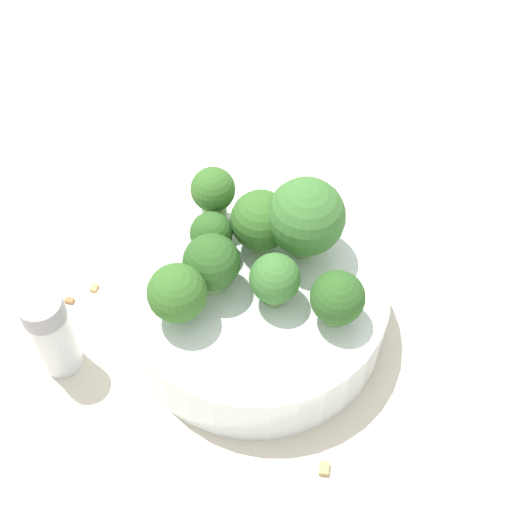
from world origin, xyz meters
The scene contains 15 objects.
ground_plane centered at (0.00, 0.00, 0.00)m, with size 3.00×3.00×0.00m, color beige.
bowl centered at (0.00, 0.00, 0.03)m, with size 0.21×0.21×0.05m, color silver.
broccoli_floret_0 centered at (0.05, 0.05, 0.08)m, with size 0.04×0.04×0.05m.
broccoli_floret_1 centered at (0.02, 0.01, 0.08)m, with size 0.04×0.04×0.05m.
broccoli_floret_2 centered at (-0.01, -0.03, 0.08)m, with size 0.04×0.04×0.05m.
broccoli_floret_3 centered at (-0.02, 0.05, 0.09)m, with size 0.06×0.06×0.07m.
broccoli_floret_4 centered at (-0.07, -0.01, 0.09)m, with size 0.04×0.04×0.05m.
broccoli_floret_5 centered at (0.01, -0.06, 0.08)m, with size 0.04×0.04×0.05m.
broccoli_floret_6 centered at (-0.04, 0.01, 0.08)m, with size 0.05×0.05×0.05m.
broccoli_floret_7 centered at (-0.04, -0.02, 0.08)m, with size 0.03×0.03×0.04m.
pepper_shaker centered at (-0.01, -0.16, 0.04)m, with size 0.03×0.03×0.08m.
almond_crumb_0 centered at (0.13, 0.01, 0.00)m, with size 0.01×0.01×0.01m, color tan.
almond_crumb_1 centered at (-0.07, -0.12, 0.00)m, with size 0.01×0.01×0.01m, color tan.
almond_crumb_2 centered at (-0.06, -0.14, 0.00)m, with size 0.01×0.00×0.01m, color olive.
almond_crumb_3 centered at (-0.09, 0.07, 0.00)m, with size 0.01×0.00×0.01m, color #AD7F4C.
Camera 1 is at (0.30, -0.09, 0.50)m, focal length 50.00 mm.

